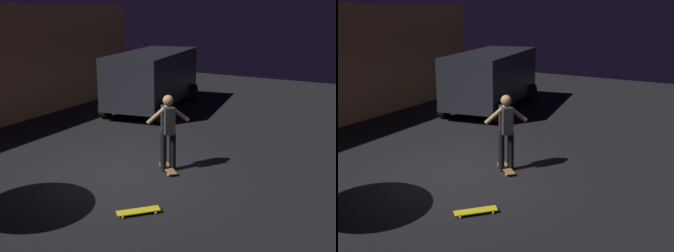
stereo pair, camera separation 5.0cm
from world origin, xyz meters
TOP-DOWN VIEW (x-y plane):
  - ground_plane at (0.00, 0.00)m, footprint 28.00×28.00m
  - parked_van at (5.50, 2.71)m, footprint 4.86×2.88m
  - skateboard_ridden at (0.57, -0.68)m, footprint 0.68×0.71m
  - skateboard_spare at (-1.47, -1.23)m, footprint 0.71×0.68m
  - skater at (0.57, -0.68)m, footprint 0.78×0.74m

SIDE VIEW (x-z plane):
  - ground_plane at x=0.00m, z-range 0.00..0.00m
  - skateboard_ridden at x=0.57m, z-range 0.02..0.09m
  - skateboard_spare at x=-1.47m, z-range 0.02..0.09m
  - skater at x=0.57m, z-range 0.20..1.87m
  - parked_van at x=5.50m, z-range 0.15..2.18m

